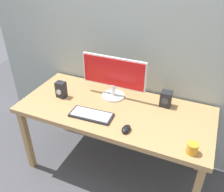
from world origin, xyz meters
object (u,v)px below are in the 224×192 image
object	(u,v)px
speaker_right	(166,99)
audio_controller	(61,90)
desk	(115,114)
keyboard_primary	(91,115)
mouse	(126,129)
coffee_mug	(192,148)
monitor	(114,76)

from	to	relation	value
speaker_right	audio_controller	world-z (taller)	audio_controller
desk	keyboard_primary	xyz separation A→B (m)	(-0.14, -0.18, 0.08)
mouse	speaker_right	distance (m)	0.50
audio_controller	coffee_mug	xyz separation A→B (m)	(1.22, -0.26, -0.03)
speaker_right	desk	bearing A→B (deg)	-151.12
monitor	speaker_right	distance (m)	0.50
mouse	monitor	bearing A→B (deg)	128.20
keyboard_primary	coffee_mug	size ratio (longest dim) A/B	4.50
keyboard_primary	coffee_mug	bearing A→B (deg)	-6.74
audio_controller	desk	bearing A→B (deg)	2.42
mouse	coffee_mug	xyz separation A→B (m)	(0.50, -0.03, 0.02)
mouse	audio_controller	xyz separation A→B (m)	(-0.73, 0.22, 0.06)
speaker_right	coffee_mug	size ratio (longest dim) A/B	1.73
keyboard_primary	speaker_right	bearing A→B (deg)	36.88
monitor	audio_controller	distance (m)	0.51
keyboard_primary	mouse	distance (m)	0.34
monitor	coffee_mug	world-z (taller)	monitor
monitor	audio_controller	world-z (taller)	monitor
coffee_mug	monitor	bearing A→B (deg)	149.52
desk	audio_controller	xyz separation A→B (m)	(-0.53, -0.02, 0.14)
keyboard_primary	mouse	xyz separation A→B (m)	(0.33, -0.06, 0.01)
mouse	coffee_mug	size ratio (longest dim) A/B	1.23
monitor	coffee_mug	distance (m)	0.92
coffee_mug	keyboard_primary	bearing A→B (deg)	173.26
speaker_right	audio_controller	xyz separation A→B (m)	(-0.93, -0.24, 0.01)
monitor	keyboard_primary	size ratio (longest dim) A/B	1.63
desk	speaker_right	size ratio (longest dim) A/B	11.95
speaker_right	monitor	bearing A→B (deg)	-175.75
desk	speaker_right	world-z (taller)	speaker_right
keyboard_primary	audio_controller	world-z (taller)	audio_controller
monitor	coffee_mug	bearing A→B (deg)	-30.48
monitor	speaker_right	xyz separation A→B (m)	(0.48, 0.04, -0.15)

